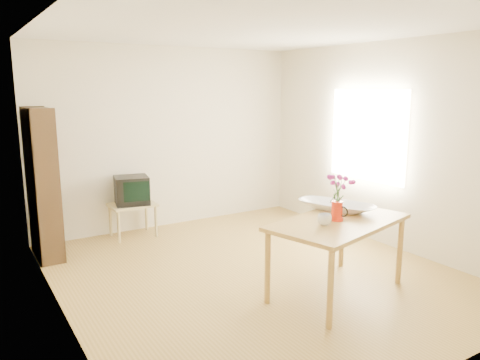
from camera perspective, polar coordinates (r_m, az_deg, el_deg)
room at (r=4.97m, az=2.08°, el=2.88°), size 4.50×4.50×4.50m
table at (r=4.69m, az=11.89°, el=-5.78°), size 1.58×1.15×0.75m
tv_stand at (r=6.58m, az=-12.96°, el=-3.46°), size 0.60×0.45×0.46m
bookshelf at (r=6.01m, az=-22.86°, el=-1.01°), size 0.28×0.70×1.80m
pitcher at (r=4.64m, az=11.72°, el=-3.79°), size 0.13×0.20×0.19m
flowers at (r=4.58m, az=11.85°, el=-0.78°), size 0.22×0.22×0.31m
mug at (r=4.47m, az=10.28°, el=-4.78°), size 0.16×0.16×0.10m
bowl at (r=4.98m, az=11.76°, el=-0.83°), size 0.70×0.70×0.50m
teacup_a at (r=4.96m, az=11.40°, el=-1.44°), size 0.09×0.09×0.06m
teacup_b at (r=5.03m, az=11.95°, el=-1.28°), size 0.09×0.09×0.06m
television at (r=6.53m, az=-13.10°, el=-1.16°), size 0.51×0.48×0.38m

